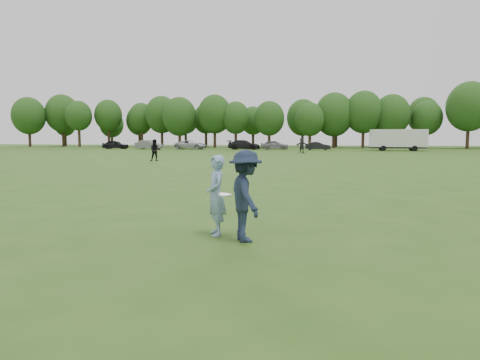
{
  "coord_description": "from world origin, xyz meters",
  "views": [
    {
      "loc": [
        1.17,
        -8.97,
        2.07
      ],
      "look_at": [
        -0.7,
        0.47,
        1.1
      ],
      "focal_mm": 32.0,
      "sensor_mm": 36.0,
      "label": 1
    }
  ],
  "objects_px": {
    "car_a": "(116,145)",
    "car_d": "(244,145)",
    "car_f": "(318,146)",
    "player_far_d": "(302,145)",
    "car_b": "(149,145)",
    "player_far_a": "(155,150)",
    "defender": "(246,196)",
    "cargo_trailer": "(398,139)",
    "thrower": "(216,195)",
    "car_e": "(275,145)",
    "car_c": "(191,145)"
  },
  "relations": [
    {
      "from": "thrower",
      "to": "car_d",
      "type": "distance_m",
      "value": 62.19
    },
    {
      "from": "car_d",
      "to": "car_f",
      "type": "xyz_separation_m",
      "value": [
        12.07,
        -1.4,
        -0.13
      ]
    },
    {
      "from": "defender",
      "to": "car_d",
      "type": "distance_m",
      "value": 62.71
    },
    {
      "from": "player_far_d",
      "to": "car_a",
      "type": "bearing_deg",
      "value": 123.33
    },
    {
      "from": "defender",
      "to": "car_f",
      "type": "distance_m",
      "value": 60.22
    },
    {
      "from": "car_d",
      "to": "car_f",
      "type": "distance_m",
      "value": 12.15
    },
    {
      "from": "defender",
      "to": "cargo_trailer",
      "type": "xyz_separation_m",
      "value": [
        12.25,
        59.28,
        0.86
      ]
    },
    {
      "from": "defender",
      "to": "player_far_a",
      "type": "distance_m",
      "value": 29.3
    },
    {
      "from": "car_a",
      "to": "thrower",
      "type": "bearing_deg",
      "value": -156.49
    },
    {
      "from": "car_d",
      "to": "cargo_trailer",
      "type": "distance_m",
      "value": 24.0
    },
    {
      "from": "car_b",
      "to": "car_e",
      "type": "relative_size",
      "value": 1.03
    },
    {
      "from": "car_d",
      "to": "cargo_trailer",
      "type": "xyz_separation_m",
      "value": [
        23.86,
        -2.35,
        0.99
      ]
    },
    {
      "from": "car_b",
      "to": "car_f",
      "type": "xyz_separation_m",
      "value": [
        28.07,
        0.54,
        -0.12
      ]
    },
    {
      "from": "defender",
      "to": "car_a",
      "type": "relative_size",
      "value": 0.41
    },
    {
      "from": "defender",
      "to": "cargo_trailer",
      "type": "distance_m",
      "value": 60.54
    },
    {
      "from": "car_f",
      "to": "cargo_trailer",
      "type": "height_order",
      "value": "cargo_trailer"
    },
    {
      "from": "player_far_a",
      "to": "car_b",
      "type": "bearing_deg",
      "value": 92.71
    },
    {
      "from": "player_far_a",
      "to": "car_c",
      "type": "height_order",
      "value": "player_far_a"
    },
    {
      "from": "car_e",
      "to": "car_d",
      "type": "bearing_deg",
      "value": 88.28
    },
    {
      "from": "defender",
      "to": "car_d",
      "type": "bearing_deg",
      "value": -15.49
    },
    {
      "from": "player_far_d",
      "to": "player_far_a",
      "type": "bearing_deg",
      "value": -153.12
    },
    {
      "from": "defender",
      "to": "car_d",
      "type": "xyz_separation_m",
      "value": [
        -11.61,
        61.62,
        -0.13
      ]
    },
    {
      "from": "car_d",
      "to": "thrower",
      "type": "bearing_deg",
      "value": -166.86
    },
    {
      "from": "thrower",
      "to": "defender",
      "type": "bearing_deg",
      "value": 35.2
    },
    {
      "from": "thrower",
      "to": "cargo_trailer",
      "type": "height_order",
      "value": "cargo_trailer"
    },
    {
      "from": "player_far_d",
      "to": "car_b",
      "type": "relative_size",
      "value": 0.43
    },
    {
      "from": "cargo_trailer",
      "to": "car_d",
      "type": "bearing_deg",
      "value": 174.38
    },
    {
      "from": "car_f",
      "to": "player_far_d",
      "type": "bearing_deg",
      "value": 171.78
    },
    {
      "from": "car_b",
      "to": "car_c",
      "type": "height_order",
      "value": "car_b"
    },
    {
      "from": "player_far_d",
      "to": "car_a",
      "type": "relative_size",
      "value": 0.45
    },
    {
      "from": "thrower",
      "to": "car_e",
      "type": "bearing_deg",
      "value": 160.13
    },
    {
      "from": "player_far_a",
      "to": "player_far_d",
      "type": "xyz_separation_m",
      "value": [
        11.43,
        20.48,
        0.06
      ]
    },
    {
      "from": "car_b",
      "to": "player_far_a",
      "type": "bearing_deg",
      "value": -149.1
    },
    {
      "from": "car_a",
      "to": "car_d",
      "type": "height_order",
      "value": "car_d"
    },
    {
      "from": "cargo_trailer",
      "to": "car_f",
      "type": "bearing_deg",
      "value": 175.42
    },
    {
      "from": "defender",
      "to": "player_far_d",
      "type": "xyz_separation_m",
      "value": [
        -1.33,
        46.86,
        0.09
      ]
    },
    {
      "from": "car_a",
      "to": "car_f",
      "type": "distance_m",
      "value": 34.62
    },
    {
      "from": "player_far_a",
      "to": "car_d",
      "type": "distance_m",
      "value": 35.27
    },
    {
      "from": "defender",
      "to": "car_f",
      "type": "relative_size",
      "value": 0.46
    },
    {
      "from": "thrower",
      "to": "car_c",
      "type": "bearing_deg",
      "value": 172.9
    },
    {
      "from": "player_far_d",
      "to": "car_d",
      "type": "height_order",
      "value": "player_far_d"
    },
    {
      "from": "player_far_d",
      "to": "car_c",
      "type": "distance_m",
      "value": 23.92
    },
    {
      "from": "thrower",
      "to": "player_far_d",
      "type": "bearing_deg",
      "value": 155.46
    },
    {
      "from": "car_c",
      "to": "thrower",
      "type": "bearing_deg",
      "value": -158.64
    },
    {
      "from": "car_b",
      "to": "cargo_trailer",
      "type": "height_order",
      "value": "cargo_trailer"
    },
    {
      "from": "car_a",
      "to": "car_f",
      "type": "xyz_separation_m",
      "value": [
        34.62,
        -0.37,
        -0.1
      ]
    },
    {
      "from": "car_b",
      "to": "car_c",
      "type": "distance_m",
      "value": 7.1
    },
    {
      "from": "car_f",
      "to": "cargo_trailer",
      "type": "xyz_separation_m",
      "value": [
        11.79,
        -0.94,
        1.12
      ]
    },
    {
      "from": "player_far_a",
      "to": "car_b",
      "type": "xyz_separation_m",
      "value": [
        -14.86,
        33.31,
        -0.17
      ]
    },
    {
      "from": "car_c",
      "to": "cargo_trailer",
      "type": "relative_size",
      "value": 0.6
    }
  ]
}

